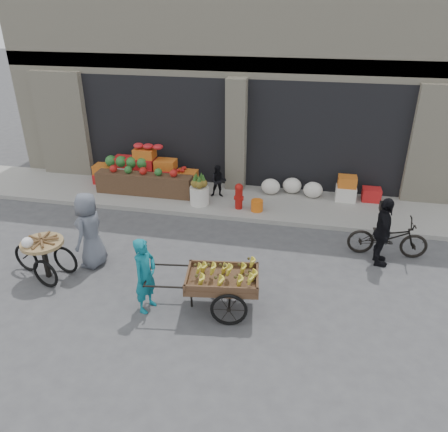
% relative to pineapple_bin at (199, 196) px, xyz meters
% --- Properties ---
extents(ground, '(80.00, 80.00, 0.00)m').
position_rel_pineapple_bin_xyz_m(ground, '(0.75, -3.60, -0.37)').
color(ground, '#424244').
rests_on(ground, ground).
extents(sidewalk, '(18.00, 2.20, 0.12)m').
position_rel_pineapple_bin_xyz_m(sidewalk, '(0.75, 0.50, -0.31)').
color(sidewalk, gray).
rests_on(sidewalk, ground).
extents(building, '(14.00, 6.45, 7.00)m').
position_rel_pineapple_bin_xyz_m(building, '(0.75, 4.43, 3.00)').
color(building, beige).
rests_on(building, ground).
extents(fruit_display, '(3.10, 1.12, 1.24)m').
position_rel_pineapple_bin_xyz_m(fruit_display, '(-1.73, 0.78, 0.30)').
color(fruit_display, red).
rests_on(fruit_display, sidewalk).
extents(pineapple_bin, '(0.52, 0.52, 0.50)m').
position_rel_pineapple_bin_xyz_m(pineapple_bin, '(0.00, 0.00, 0.00)').
color(pineapple_bin, silver).
rests_on(pineapple_bin, sidewalk).
extents(fire_hydrant, '(0.22, 0.22, 0.71)m').
position_rel_pineapple_bin_xyz_m(fire_hydrant, '(1.10, -0.05, 0.13)').
color(fire_hydrant, '#A5140F').
rests_on(fire_hydrant, sidewalk).
extents(orange_bucket, '(0.32, 0.32, 0.30)m').
position_rel_pineapple_bin_xyz_m(orange_bucket, '(1.60, -0.10, -0.10)').
color(orange_bucket, orange).
rests_on(orange_bucket, sidewalk).
extents(right_bay_goods, '(3.35, 0.60, 0.70)m').
position_rel_pineapple_bin_xyz_m(right_bay_goods, '(3.36, 1.10, 0.04)').
color(right_bay_goods, silver).
rests_on(right_bay_goods, sidewalk).
extents(seated_person, '(0.51, 0.43, 0.93)m').
position_rel_pineapple_bin_xyz_m(seated_person, '(0.40, 0.60, 0.21)').
color(seated_person, black).
rests_on(seated_person, sidewalk).
extents(banana_cart, '(2.33, 1.20, 0.93)m').
position_rel_pineapple_bin_xyz_m(banana_cart, '(1.47, -4.13, 0.31)').
color(banana_cart, brown).
rests_on(banana_cart, ground).
extents(vendor_woman, '(0.47, 0.61, 1.47)m').
position_rel_pineapple_bin_xyz_m(vendor_woman, '(0.16, -4.41, 0.36)').
color(vendor_woman, '#106F81').
rests_on(vendor_woman, ground).
extents(tricycle_cart, '(1.46, 1.00, 0.95)m').
position_rel_pineapple_bin_xyz_m(tricycle_cart, '(-2.24, -3.86, 0.20)').
color(tricycle_cart, '#9E7F51').
rests_on(tricycle_cart, ground).
extents(vendor_grey, '(0.59, 0.85, 1.67)m').
position_rel_pineapple_bin_xyz_m(vendor_grey, '(-1.52, -3.23, 0.46)').
color(vendor_grey, slate).
rests_on(vendor_grey, ground).
extents(bicycle, '(1.73, 0.63, 0.90)m').
position_rel_pineapple_bin_xyz_m(bicycle, '(4.71, -1.53, 0.08)').
color(bicycle, black).
rests_on(bicycle, ground).
extents(cyclist, '(0.40, 0.91, 1.55)m').
position_rel_pineapple_bin_xyz_m(cyclist, '(4.51, -1.93, 0.40)').
color(cyclist, black).
rests_on(cyclist, ground).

